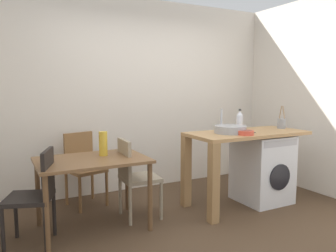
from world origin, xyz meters
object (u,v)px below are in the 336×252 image
object	(u,v)px
dining_table	(92,168)
vase	(103,144)
chair_person_seat	(37,192)
utensil_crock	(282,123)
mixing_bowl	(245,132)
chair_opposite	(134,174)
bottle_tall_green	(240,121)
washing_machine	(262,168)
chair_spare_by_wall	(83,164)

from	to	relation	value
dining_table	vase	world-z (taller)	vase
chair_person_seat	utensil_crock	bearing A→B (deg)	-70.16
mixing_bowl	utensil_crock	bearing A→B (deg)	16.77
utensil_crock	chair_opposite	bearing A→B (deg)	175.00
chair_opposite	vase	distance (m)	0.49
bottle_tall_green	utensil_crock	bearing A→B (deg)	-6.64
bottle_tall_green	mixing_bowl	bearing A→B (deg)	-119.11
dining_table	utensil_crock	distance (m)	2.55
chair_opposite	bottle_tall_green	distance (m)	1.50
dining_table	chair_person_seat	world-z (taller)	chair_person_seat
chair_opposite	washing_machine	bearing A→B (deg)	84.33
chair_person_seat	chair_spare_by_wall	world-z (taller)	same
washing_machine	bottle_tall_green	world-z (taller)	bottle_tall_green
chair_opposite	bottle_tall_green	xyz separation A→B (m)	(1.39, -0.10, 0.54)
chair_opposite	washing_machine	size ratio (longest dim) A/B	1.05
dining_table	mixing_bowl	bearing A→B (deg)	-12.55
mixing_bowl	utensil_crock	world-z (taller)	utensil_crock
chair_spare_by_wall	washing_machine	distance (m)	2.28
chair_spare_by_wall	bottle_tall_green	xyz separation A→B (m)	(1.79, -0.82, 0.54)
washing_machine	chair_person_seat	bearing A→B (deg)	178.88
chair_opposite	bottle_tall_green	size ratio (longest dim) A/B	3.28
mixing_bowl	utensil_crock	size ratio (longest dim) A/B	0.64
chair_opposite	mixing_bowl	distance (m)	1.36
dining_table	chair_spare_by_wall	distance (m)	0.79
utensil_crock	mixing_bowl	bearing A→B (deg)	-163.23
bottle_tall_green	mixing_bowl	xyz separation A→B (m)	(-0.18, -0.33, -0.09)
bottle_tall_green	chair_opposite	bearing A→B (deg)	175.76
bottle_tall_green	mixing_bowl	size ratio (longest dim) A/B	1.43
washing_machine	bottle_tall_green	distance (m)	0.69
chair_person_seat	mixing_bowl	xyz separation A→B (m)	(2.24, -0.25, 0.44)
bottle_tall_green	chair_person_seat	bearing A→B (deg)	-178.23
chair_spare_by_wall	vase	size ratio (longest dim) A/B	3.48
mixing_bowl	dining_table	bearing A→B (deg)	167.45
dining_table	vase	xyz separation A→B (m)	(0.15, 0.10, 0.23)
chair_person_seat	chair_opposite	world-z (taller)	same
washing_machine	utensil_crock	size ratio (longest dim) A/B	2.87
chair_spare_by_wall	utensil_crock	world-z (taller)	utensil_crock
dining_table	chair_person_seat	distance (m)	0.58
mixing_bowl	washing_machine	bearing A→B (deg)	23.15
vase	chair_opposite	bearing A→B (deg)	-8.24
dining_table	washing_machine	xyz separation A→B (m)	(2.15, -0.18, -0.21)
dining_table	chair_opposite	world-z (taller)	chair_opposite
chair_person_seat	vase	xyz separation A→B (m)	(0.70, 0.23, 0.36)
washing_machine	chair_spare_by_wall	bearing A→B (deg)	155.34
chair_person_seat	utensil_crock	size ratio (longest dim) A/B	3.00
bottle_tall_green	utensil_crock	world-z (taller)	utensil_crock
chair_opposite	washing_machine	distance (m)	1.69
dining_table	washing_machine	size ratio (longest dim) A/B	1.28
chair_spare_by_wall	mixing_bowl	bearing A→B (deg)	130.08
dining_table	mixing_bowl	size ratio (longest dim) A/B	5.72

